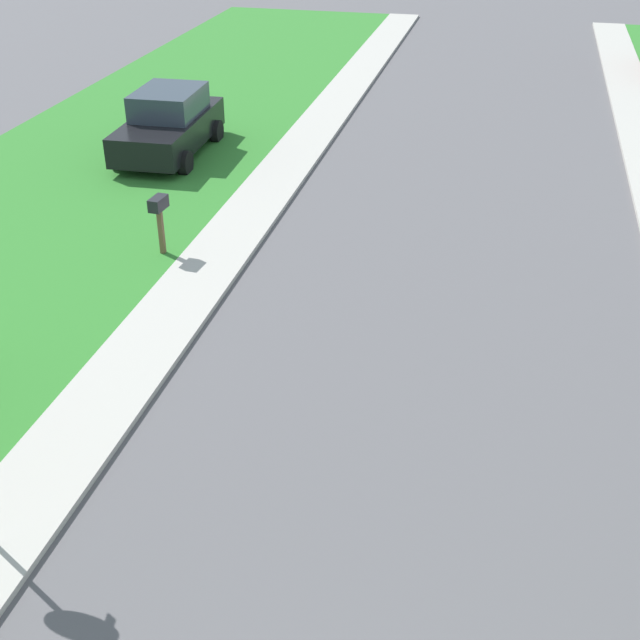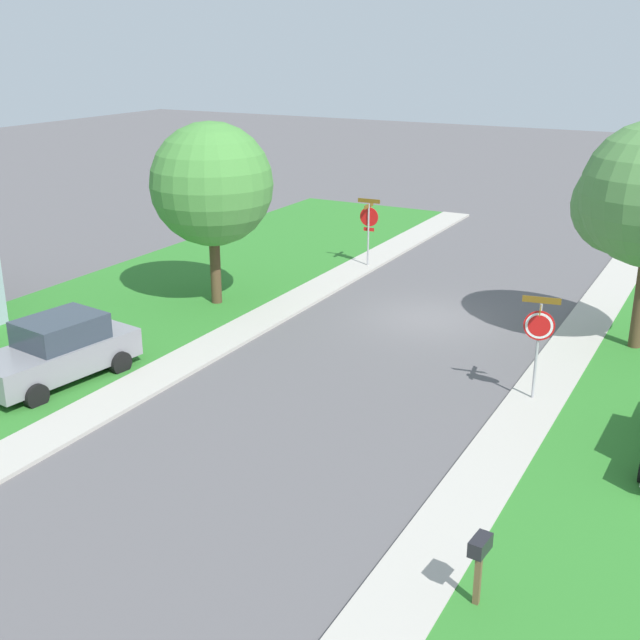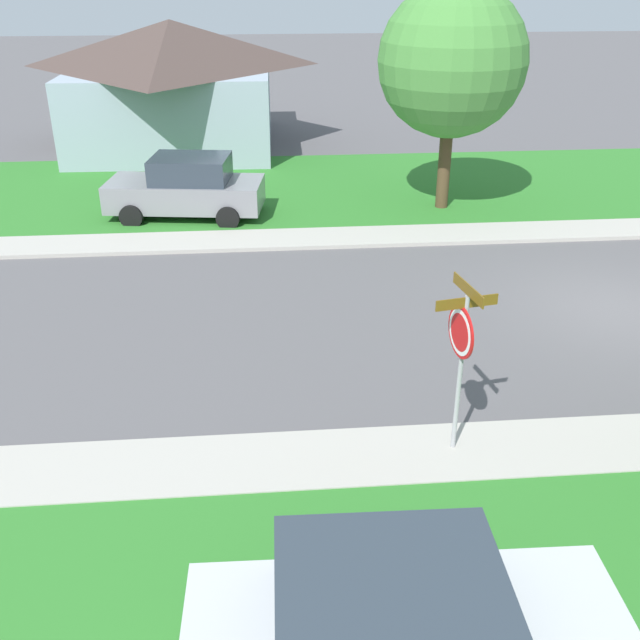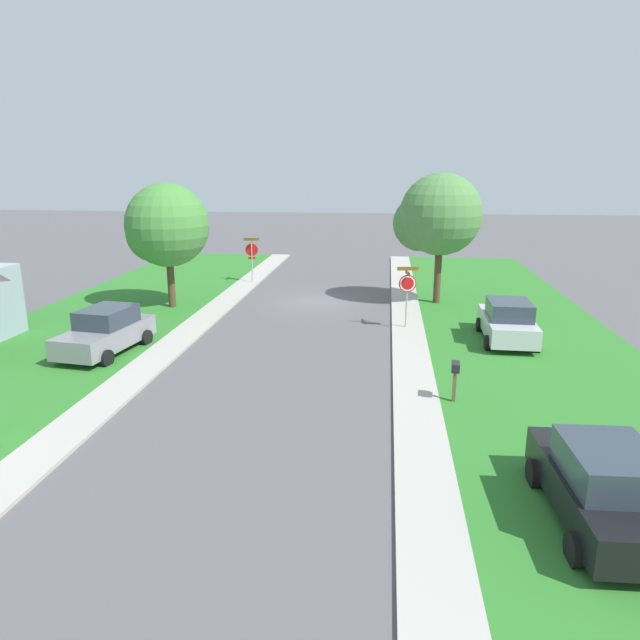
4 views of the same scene
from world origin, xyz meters
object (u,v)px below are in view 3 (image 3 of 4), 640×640
at_px(car_grey_near_corner, 187,188).
at_px(house_right_setback, 174,82).
at_px(tree_corner_large, 455,65).
at_px(car_silver_far_down_street, 402,639).
at_px(stop_sign_far_corner, 461,342).

height_order(car_grey_near_corner, house_right_setback, house_right_setback).
bearing_deg(house_right_setback, car_grey_near_corner, -173.45).
bearing_deg(tree_corner_large, car_silver_far_down_street, 164.76).
relative_size(car_silver_far_down_street, car_grey_near_corner, 0.96).
bearing_deg(house_right_setback, car_silver_far_down_street, -170.17).
distance_m(car_grey_near_corner, tree_corner_large, 8.15).
bearing_deg(car_grey_near_corner, stop_sign_far_corner, -157.45).
height_order(car_silver_far_down_street, car_grey_near_corner, same).
relative_size(stop_sign_far_corner, tree_corner_large, 0.45).
distance_m(car_silver_far_down_street, car_grey_near_corner, 15.76).
bearing_deg(house_right_setback, stop_sign_far_corner, -164.24).
relative_size(car_silver_far_down_street, tree_corner_large, 0.70).
bearing_deg(car_grey_near_corner, car_silver_far_down_street, -168.28).
height_order(stop_sign_far_corner, car_grey_near_corner, stop_sign_far_corner).
xyz_separation_m(car_grey_near_corner, tree_corner_large, (0.38, -7.51, 3.14)).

